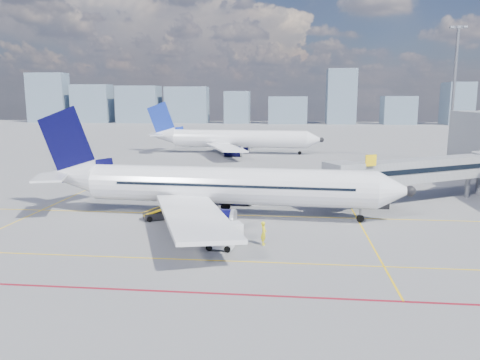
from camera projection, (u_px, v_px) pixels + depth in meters
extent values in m
plane|color=gray|center=(209.00, 237.00, 41.42)|extent=(420.00, 420.00, 0.00)
cube|color=yellow|center=(222.00, 215.00, 49.25)|extent=(60.00, 0.18, 0.01)
cube|color=yellow|center=(195.00, 260.00, 35.54)|extent=(80.00, 0.15, 0.01)
cube|color=yellow|center=(366.00, 235.00, 41.93)|extent=(0.15, 28.00, 0.01)
cube|color=yellow|center=(42.00, 210.00, 51.32)|extent=(0.15, 30.00, 0.01)
cube|color=maroon|center=(177.00, 292.00, 29.66)|extent=(90.00, 0.25, 0.01)
cube|color=#979AA0|center=(421.00, 170.00, 54.27)|extent=(20.84, 13.93, 2.60)
cube|color=black|center=(421.00, 168.00, 54.24)|extent=(20.52, 13.82, 0.55)
cube|color=#979AA0|center=(343.00, 177.00, 49.72)|extent=(4.49, 4.56, 3.00)
cube|color=black|center=(379.00, 205.00, 52.14)|extent=(2.20, 1.00, 0.70)
cylinder|color=slate|center=(379.00, 193.00, 51.91)|extent=(0.56, 0.56, 2.70)
cylinder|color=slate|center=(468.00, 182.00, 57.68)|extent=(0.60, 0.60, 3.90)
cube|color=yellow|center=(371.00, 160.00, 48.93)|extent=(1.26, 0.82, 1.20)
cylinder|color=slate|center=(453.00, 96.00, 89.22)|extent=(0.56, 0.56, 25.00)
cube|color=slate|center=(459.00, 27.00, 87.03)|extent=(3.20, 0.40, 0.50)
cube|color=#B1B2B8|center=(452.00, 27.00, 86.91)|extent=(0.60, 0.15, 0.35)
cube|color=#B1B2B8|center=(459.00, 27.00, 86.78)|extent=(0.60, 0.15, 0.35)
cube|color=#B1B2B8|center=(466.00, 27.00, 86.66)|extent=(0.60, 0.15, 0.35)
cube|color=slate|center=(48.00, 98.00, 237.28)|extent=(19.40, 8.95, 24.66)
cube|color=slate|center=(92.00, 104.00, 235.41)|extent=(18.98, 10.33, 18.84)
cube|color=slate|center=(139.00, 104.00, 232.97)|extent=(20.29, 12.73, 18.13)
cube|color=slate|center=(187.00, 105.00, 230.50)|extent=(20.90, 9.00, 17.69)
cube|color=slate|center=(237.00, 107.00, 228.11)|extent=(11.95, 10.38, 15.50)
cube|color=slate|center=(288.00, 110.00, 225.80)|extent=(18.28, 13.38, 12.94)
cube|color=slate|center=(341.00, 97.00, 222.11)|extent=(13.44, 12.91, 25.73)
cube|color=slate|center=(398.00, 110.00, 220.44)|extent=(14.94, 12.10, 13.08)
cube|color=slate|center=(457.00, 103.00, 217.17)|extent=(11.37, 15.38, 19.38)
cylinder|color=white|center=(230.00, 185.00, 47.90)|extent=(29.33, 5.57, 3.79)
cone|color=white|center=(396.00, 191.00, 45.24)|extent=(3.72, 4.00, 3.79)
sphere|color=black|center=(410.00, 191.00, 45.02)|extent=(1.13, 1.13, 1.07)
cone|color=white|center=(70.00, 176.00, 50.68)|extent=(6.44, 4.16, 3.79)
cube|color=black|center=(382.00, 185.00, 45.35)|extent=(1.54, 1.54, 0.44)
cube|color=white|center=(232.00, 180.00, 56.81)|extent=(11.90, 16.56, 0.56)
cube|color=white|center=(194.00, 216.00, 39.82)|extent=(10.36, 16.79, 0.56)
cylinder|color=#080734|center=(235.00, 196.00, 53.84)|extent=(3.63, 2.45, 2.24)
cylinder|color=#080734|center=(214.00, 221.00, 42.89)|extent=(3.63, 2.45, 2.24)
cylinder|color=#B1B2B8|center=(251.00, 196.00, 53.54)|extent=(0.48, 2.31, 2.29)
cylinder|color=#B1B2B8|center=(233.00, 221.00, 42.59)|extent=(0.48, 2.31, 2.29)
cube|color=#080734|center=(68.00, 145.00, 50.10)|extent=(6.67, 0.72, 8.29)
cube|color=#080734|center=(90.00, 167.00, 50.13)|extent=(5.49, 0.63, 2.09)
cube|color=white|center=(81.00, 168.00, 53.71)|extent=(4.97, 6.17, 0.21)
cube|color=white|center=(50.00, 177.00, 47.67)|extent=(4.49, 6.09, 0.21)
cylinder|color=slate|center=(360.00, 213.00, 46.17)|extent=(0.30, 0.30, 1.80)
cylinder|color=black|center=(360.00, 218.00, 46.26)|extent=(0.78, 0.33, 0.76)
cylinder|color=slate|center=(226.00, 204.00, 50.94)|extent=(0.34, 0.34, 1.60)
cylinder|color=black|center=(226.00, 206.00, 50.99)|extent=(1.04, 0.71, 1.00)
cylinder|color=slate|center=(216.00, 215.00, 46.03)|extent=(0.34, 0.34, 1.60)
cylinder|color=black|center=(216.00, 218.00, 46.08)|extent=(1.04, 0.71, 1.00)
cube|color=black|center=(238.00, 180.00, 49.59)|extent=(23.87, 1.56, 0.25)
cube|color=black|center=(231.00, 186.00, 45.95)|extent=(23.87, 1.56, 0.25)
cylinder|color=white|center=(240.00, 139.00, 103.29)|extent=(29.58, 5.40, 3.82)
cone|color=white|center=(315.00, 140.00, 100.73)|extent=(3.73, 4.01, 3.82)
sphere|color=black|center=(322.00, 140.00, 100.52)|extent=(1.13, 1.13, 1.08)
cone|color=white|center=(162.00, 135.00, 105.98)|extent=(6.47, 4.16, 3.82)
cube|color=black|center=(309.00, 137.00, 100.84)|extent=(1.55, 1.55, 0.44)
cube|color=white|center=(240.00, 140.00, 112.29)|extent=(11.91, 16.73, 0.57)
cube|color=white|center=(226.00, 147.00, 95.12)|extent=(10.55, 16.94, 0.57)
cylinder|color=#080734|center=(242.00, 146.00, 109.30)|extent=(3.65, 2.44, 2.26)
cylinder|color=#080734|center=(233.00, 152.00, 98.23)|extent=(3.65, 2.44, 2.26)
cylinder|color=#B1B2B8|center=(249.00, 146.00, 109.01)|extent=(0.47, 2.33, 2.31)
cylinder|color=#B1B2B8|center=(242.00, 152.00, 97.94)|extent=(0.47, 2.33, 2.31)
cube|color=navy|center=(162.00, 120.00, 105.39)|extent=(6.73, 0.67, 8.36)
cube|color=navy|center=(172.00, 131.00, 105.43)|extent=(5.54, 0.59, 2.11)
cube|color=white|center=(165.00, 133.00, 109.03)|extent=(4.99, 6.22, 0.22)
cube|color=white|center=(156.00, 135.00, 102.93)|extent=(4.56, 6.15, 0.22)
cylinder|color=black|center=(237.00, 150.00, 106.41)|extent=(1.03, 0.70, 1.00)
cylinder|color=black|center=(233.00, 152.00, 101.45)|extent=(1.03, 0.70, 1.00)
cylinder|color=black|center=(300.00, 153.00, 101.74)|extent=(0.77, 0.32, 0.76)
cube|color=white|center=(220.00, 243.00, 37.90)|extent=(2.29, 1.51, 0.77)
cube|color=white|center=(216.00, 236.00, 37.90)|extent=(1.14, 1.26, 0.58)
cube|color=black|center=(216.00, 234.00, 37.87)|extent=(1.04, 1.19, 0.34)
cylinder|color=black|center=(209.00, 247.00, 37.65)|extent=(0.57, 0.30, 0.54)
cylinder|color=black|center=(214.00, 244.00, 38.65)|extent=(0.57, 0.30, 0.54)
cylinder|color=black|center=(228.00, 249.00, 37.23)|extent=(0.57, 0.30, 0.54)
cylinder|color=black|center=(231.00, 245.00, 38.23)|extent=(0.57, 0.30, 0.54)
cube|color=black|center=(224.00, 241.00, 39.34)|extent=(3.54, 2.64, 0.16)
cube|color=white|center=(215.00, 233.00, 38.95)|extent=(1.82, 1.80, 1.39)
cube|color=white|center=(233.00, 231.00, 39.45)|extent=(1.82, 1.80, 1.39)
cylinder|color=black|center=(212.00, 246.00, 38.39)|extent=(0.31, 0.23, 0.29)
cylinder|color=black|center=(208.00, 242.00, 39.56)|extent=(0.31, 0.23, 0.29)
cylinder|color=black|center=(241.00, 243.00, 39.16)|extent=(0.31, 0.23, 0.29)
cylinder|color=black|center=(236.00, 239.00, 40.34)|extent=(0.31, 0.23, 0.29)
cube|color=black|center=(164.00, 215.00, 47.48)|extent=(4.22, 2.97, 0.67)
cube|color=black|center=(171.00, 205.00, 47.55)|extent=(5.57, 3.26, 1.75)
cube|color=yellow|center=(170.00, 204.00, 48.03)|extent=(5.23, 2.47, 1.83)
cube|color=yellow|center=(172.00, 206.00, 47.06)|extent=(5.23, 2.47, 1.83)
cylinder|color=black|center=(150.00, 219.00, 46.40)|extent=(0.61, 0.45, 0.57)
cylinder|color=black|center=(148.00, 216.00, 47.64)|extent=(0.61, 0.45, 0.57)
cylinder|color=black|center=(180.00, 217.00, 47.37)|extent=(0.61, 0.45, 0.57)
cylinder|color=black|center=(177.00, 214.00, 48.61)|extent=(0.61, 0.45, 0.57)
imported|color=yellow|center=(264.00, 233.00, 39.04)|extent=(0.49, 0.74, 2.02)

